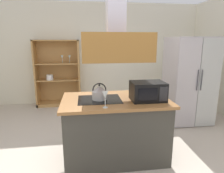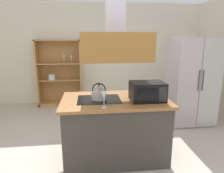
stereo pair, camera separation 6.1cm
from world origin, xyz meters
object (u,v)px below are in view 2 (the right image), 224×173
(cutting_board, at_px, (147,92))
(wine_glass_on_counter, at_px, (104,96))
(refrigerator, at_px, (190,81))
(microwave, at_px, (147,91))
(kettle, at_px, (99,93))
(dish_cabinet, at_px, (60,77))

(cutting_board, relative_size, wine_glass_on_counter, 1.65)
(wine_glass_on_counter, bearing_deg, cutting_board, 41.36)
(refrigerator, bearing_deg, wine_glass_on_counter, -142.26)
(cutting_board, distance_m, microwave, 0.45)
(kettle, bearing_deg, microwave, -10.75)
(microwave, bearing_deg, dish_cabinet, 119.28)
(refrigerator, bearing_deg, microwave, -136.09)
(dish_cabinet, xyz_separation_m, kettle, (0.90, -2.67, 0.24))
(dish_cabinet, relative_size, microwave, 3.77)
(wine_glass_on_counter, bearing_deg, dish_cabinet, 107.40)
(refrigerator, height_order, dish_cabinet, refrigerator)
(cutting_board, relative_size, microwave, 0.74)
(dish_cabinet, bearing_deg, microwave, -60.72)
(cutting_board, bearing_deg, refrigerator, 35.27)
(microwave, bearing_deg, cutting_board, 73.56)
(cutting_board, bearing_deg, kettle, -159.45)
(kettle, bearing_deg, refrigerator, 29.87)
(dish_cabinet, height_order, cutting_board, dish_cabinet)
(kettle, bearing_deg, dish_cabinet, 108.72)
(dish_cabinet, bearing_deg, cutting_board, -54.54)
(kettle, xyz_separation_m, wine_glass_on_counter, (0.04, -0.36, 0.05))
(dish_cabinet, height_order, microwave, dish_cabinet)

